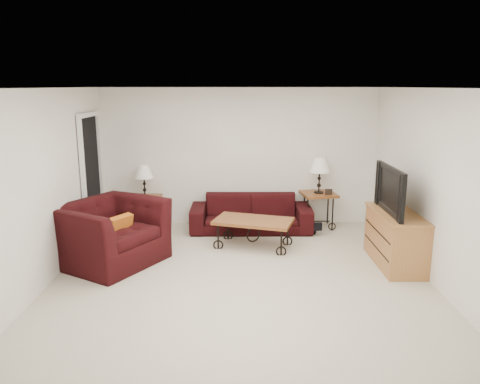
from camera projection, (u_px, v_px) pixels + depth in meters
name	position (u px, v px, depth m)	size (l,w,h in m)	color
ground	(240.00, 274.00, 6.41)	(5.00, 5.00, 0.00)	beige
wall_back	(239.00, 157.00, 8.57)	(5.00, 0.02, 2.50)	white
wall_front	(242.00, 251.00, 3.69)	(5.00, 0.02, 2.50)	white
wall_left	(50.00, 186.00, 6.12)	(0.02, 5.00, 2.50)	white
wall_right	(430.00, 185.00, 6.14)	(0.02, 5.00, 2.50)	white
ceiling	(240.00, 88.00, 5.85)	(5.00, 5.00, 0.00)	white
doorway	(92.00, 178.00, 7.78)	(0.08, 0.94, 2.04)	black
sofa	(251.00, 213.00, 8.31)	(2.13, 0.83, 0.62)	black
side_table_left	(146.00, 212.00, 8.48)	(0.53, 0.53, 0.57)	brown
side_table_right	(318.00, 210.00, 8.49)	(0.59, 0.59, 0.64)	brown
lamp_left	(144.00, 181.00, 8.35)	(0.33, 0.33, 0.57)	black
lamp_right	(319.00, 175.00, 8.35)	(0.36, 0.36, 0.64)	black
photo_frame_left	(135.00, 196.00, 8.26)	(0.11, 0.02, 0.10)	black
photo_frame_right	(329.00, 192.00, 8.26)	(0.13, 0.02, 0.11)	black
coffee_table	(253.00, 233.00, 7.46)	(1.21, 0.66, 0.45)	brown
armchair	(110.00, 233.00, 6.74)	(1.38, 1.21, 0.90)	black
throw_pillow	(120.00, 230.00, 6.67)	(0.41, 0.11, 0.41)	#B25816
tv_stand	(395.00, 239.00, 6.70)	(0.53, 1.28, 0.77)	#B48242
television	(398.00, 190.00, 6.54)	(1.15, 0.15, 0.66)	black
backpack	(315.00, 223.00, 8.09)	(0.33, 0.25, 0.43)	black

